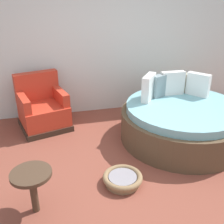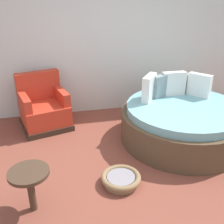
{
  "view_description": "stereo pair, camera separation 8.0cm",
  "coord_description": "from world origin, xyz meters",
  "px_view_note": "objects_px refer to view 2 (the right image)",
  "views": [
    {
      "loc": [
        -0.97,
        -2.82,
        2.28
      ],
      "look_at": [
        -0.07,
        0.82,
        0.55
      ],
      "focal_mm": 43.27,
      "sensor_mm": 36.0,
      "label": 1
    },
    {
      "loc": [
        -0.89,
        -2.84,
        2.28
      ],
      "look_at": [
        -0.07,
        0.82,
        0.55
      ],
      "focal_mm": 43.27,
      "sensor_mm": 36.0,
      "label": 2
    }
  ],
  "objects_px": {
    "pet_basket": "(121,179)",
    "side_table": "(29,179)",
    "round_daybed": "(182,121)",
    "red_armchair": "(44,109)"
  },
  "relations": [
    {
      "from": "pet_basket",
      "to": "side_table",
      "type": "bearing_deg",
      "value": -168.99
    },
    {
      "from": "round_daybed",
      "to": "red_armchair",
      "type": "bearing_deg",
      "value": 156.15
    },
    {
      "from": "red_armchair",
      "to": "side_table",
      "type": "xyz_separation_m",
      "value": [
        -0.13,
        -2.07,
        0.1
      ]
    },
    {
      "from": "pet_basket",
      "to": "red_armchair",
      "type": "bearing_deg",
      "value": 116.8
    },
    {
      "from": "red_armchair",
      "to": "pet_basket",
      "type": "distance_m",
      "value": 2.11
    },
    {
      "from": "pet_basket",
      "to": "side_table",
      "type": "distance_m",
      "value": 1.14
    },
    {
      "from": "round_daybed",
      "to": "red_armchair",
      "type": "height_order",
      "value": "round_daybed"
    },
    {
      "from": "red_armchair",
      "to": "side_table",
      "type": "bearing_deg",
      "value": -93.5
    },
    {
      "from": "side_table",
      "to": "round_daybed",
      "type": "bearing_deg",
      "value": 25.52
    },
    {
      "from": "round_daybed",
      "to": "pet_basket",
      "type": "distance_m",
      "value": 1.55
    }
  ]
}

